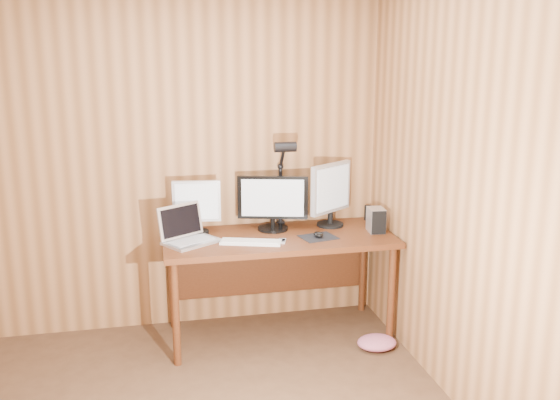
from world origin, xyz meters
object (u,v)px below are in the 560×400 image
object	(u,v)px
desk_lamp	(283,171)
laptop	(187,233)
monitor_center	(273,202)
monitor_right	(331,192)
phone	(282,241)
mouse	(318,234)
keyboard	(251,242)
hard_drive	(376,220)
speaker	(367,213)
monitor_left	(197,206)
desk	(276,249)

from	to	relation	value
desk_lamp	laptop	bearing A→B (deg)	-168.37
monitor_center	monitor_right	world-z (taller)	monitor_right
phone	mouse	bearing A→B (deg)	27.55
keyboard	hard_drive	bearing A→B (deg)	23.09
monitor_center	speaker	world-z (taller)	monitor_center
monitor_center	monitor_left	xyz separation A→B (m)	(-0.54, 0.02, -0.00)
desk	keyboard	world-z (taller)	keyboard
phone	hard_drive	bearing A→B (deg)	25.44
desk_lamp	monitor_right	bearing A→B (deg)	-14.34
monitor_center	monitor_left	bearing A→B (deg)	-167.35
laptop	speaker	distance (m)	1.42
speaker	keyboard	bearing A→B (deg)	-157.61
monitor_center	keyboard	xyz separation A→B (m)	(-0.21, -0.29, -0.19)
phone	speaker	world-z (taller)	speaker
desk	monitor_right	world-z (taller)	monitor_right
monitor_center	desk_lamp	bearing A→B (deg)	51.04
monitor_left	mouse	size ratio (longest dim) A/B	3.57
monitor_left	keyboard	size ratio (longest dim) A/B	0.89
monitor_left	speaker	size ratio (longest dim) A/B	3.34
monitor_right	phone	distance (m)	0.59
desk_lamp	keyboard	bearing A→B (deg)	-136.02
laptop	desk_lamp	distance (m)	0.83
monitor_left	laptop	size ratio (longest dim) A/B	0.88
mouse	hard_drive	distance (m)	0.45
keyboard	mouse	size ratio (longest dim) A/B	4.00
monitor_center	monitor_left	size ratio (longest dim) A/B	1.30
hard_drive	laptop	bearing A→B (deg)	-176.54
mouse	hard_drive	size ratio (longest dim) A/B	0.62
hard_drive	monitor_left	bearing A→B (deg)	175.22
hard_drive	desk_lamp	distance (m)	0.76
laptop	hard_drive	xyz separation A→B (m)	(1.34, -0.04, 0.03)
speaker	desk_lamp	bearing A→B (deg)	-175.98
monitor_left	keyboard	bearing A→B (deg)	-35.62
monitor_center	monitor_left	world-z (taller)	monitor_center
monitor_right	laptop	xyz separation A→B (m)	(-1.06, -0.17, -0.19)
laptop	phone	bearing A→B (deg)	-45.56
phone	desk_lamp	xyz separation A→B (m)	(0.09, 0.37, 0.42)
desk_lamp	desk	bearing A→B (deg)	-123.98
keyboard	speaker	size ratio (longest dim) A/B	3.74
keyboard	phone	xyz separation A→B (m)	(0.21, -0.01, -0.00)
laptop	desk_lamp	bearing A→B (deg)	-15.44
monitor_right	speaker	world-z (taller)	monitor_right
monitor_center	phone	distance (m)	0.36
laptop	keyboard	bearing A→B (deg)	-50.05
desk	mouse	size ratio (longest dim) A/B	14.97
monitor_right	keyboard	xyz separation A→B (m)	(-0.65, -0.30, -0.24)
monitor_right	hard_drive	xyz separation A→B (m)	(0.27, -0.22, -0.17)
mouse	desk_lamp	size ratio (longest dim) A/B	0.16
monitor_right	hard_drive	bearing A→B (deg)	-73.99
keyboard	desk_lamp	world-z (taller)	desk_lamp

